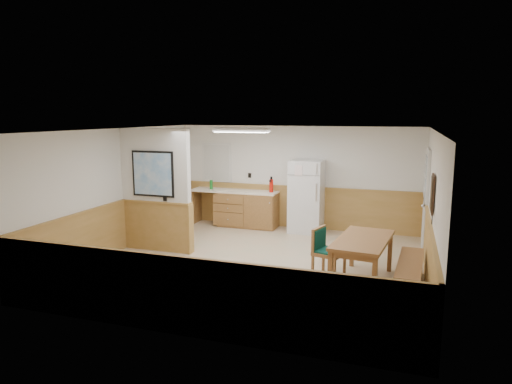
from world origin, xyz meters
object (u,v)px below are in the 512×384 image
(refrigerator, at_px, (306,196))
(dining_bench, at_px, (410,268))
(fire_extinguisher, at_px, (271,185))
(dining_table, at_px, (363,244))
(soap_bottle, at_px, (211,185))
(dining_chair, at_px, (324,248))

(refrigerator, bearing_deg, dining_bench, -51.86)
(dining_bench, height_order, fire_extinguisher, fire_extinguisher)
(dining_table, xyz_separation_m, fire_extinguisher, (-2.48, 3.05, 0.41))
(refrigerator, height_order, dining_bench, refrigerator)
(dining_table, height_order, soap_bottle, soap_bottle)
(dining_chair, distance_m, soap_bottle, 4.49)
(refrigerator, bearing_deg, dining_chair, -71.49)
(dining_table, bearing_deg, dining_bench, 1.83)
(refrigerator, distance_m, dining_chair, 3.05)
(dining_chair, relative_size, soap_bottle, 3.55)
(dining_bench, distance_m, fire_extinguisher, 4.55)
(dining_table, distance_m, dining_bench, 0.82)
(dining_table, height_order, dining_chair, dining_chair)
(refrigerator, height_order, dining_table, refrigerator)
(dining_bench, bearing_deg, dining_table, 178.56)
(dining_table, relative_size, dining_bench, 0.97)
(fire_extinguisher, bearing_deg, dining_bench, -58.26)
(dining_chair, xyz_separation_m, fire_extinguisher, (-1.83, 2.94, 0.57))
(soap_bottle, bearing_deg, dining_bench, -32.39)
(dining_table, distance_m, dining_chair, 0.68)
(dining_chair, bearing_deg, dining_table, 7.36)
(refrigerator, xyz_separation_m, dining_table, (1.59, -2.98, -0.21))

